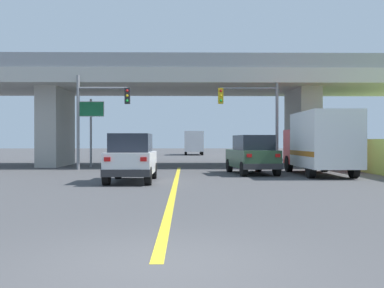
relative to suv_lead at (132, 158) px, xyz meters
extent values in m
plane|color=#424244|center=(1.85, 13.18, -1.01)|extent=(160.00, 160.00, 0.00)
cube|color=#B7B5AD|center=(1.85, 13.18, 4.76)|extent=(35.55, 8.64, 0.93)
cube|color=#A8A69F|center=(-6.78, 13.18, 1.64)|extent=(1.40, 5.18, 5.31)
cube|color=#A8A69F|center=(10.48, 13.18, 1.64)|extent=(1.40, 5.18, 5.31)
cube|color=gray|center=(1.85, 9.01, 5.67)|extent=(35.55, 0.20, 0.90)
cube|color=gray|center=(1.85, 17.35, 5.67)|extent=(35.55, 0.20, 0.90)
cube|color=yellow|center=(1.85, -1.29, -1.01)|extent=(0.20, 23.69, 0.01)
cube|color=silver|center=(0.00, 0.11, -0.20)|extent=(1.81, 4.28, 0.90)
cube|color=#1E232D|center=(0.00, -0.21, 0.63)|extent=(1.60, 2.36, 0.76)
cube|color=#2D2D30|center=(0.00, -1.98, -0.51)|extent=(1.85, 0.20, 0.28)
cube|color=red|center=(-0.68, -2.05, 0.02)|extent=(0.24, 0.06, 0.16)
cube|color=red|center=(0.68, -2.05, 0.02)|extent=(0.24, 0.06, 0.16)
cylinder|color=black|center=(-0.81, 1.70, -0.65)|extent=(0.26, 0.72, 0.72)
cylinder|color=black|center=(0.81, 1.70, -0.65)|extent=(0.26, 0.72, 0.72)
cylinder|color=black|center=(-0.81, -1.48, -0.65)|extent=(0.26, 0.72, 0.72)
cylinder|color=black|center=(0.81, -1.48, -0.65)|extent=(0.26, 0.72, 0.72)
cube|color=#2D4C33|center=(5.72, 4.76, -0.20)|extent=(2.34, 4.67, 0.90)
cube|color=#1E232D|center=(5.75, 4.42, 0.63)|extent=(1.90, 2.64, 0.76)
cube|color=#2D2D30|center=(5.96, 2.57, -0.51)|extent=(1.91, 0.41, 0.28)
cube|color=red|center=(5.27, 2.43, 0.02)|extent=(0.25, 0.09, 0.16)
cube|color=red|center=(6.66, 2.58, 0.02)|extent=(0.25, 0.09, 0.16)
cylinder|color=black|center=(4.70, 6.35, -0.65)|extent=(0.34, 0.74, 0.72)
cylinder|color=black|center=(6.35, 6.54, -0.65)|extent=(0.34, 0.74, 0.72)
cylinder|color=black|center=(5.08, 2.98, -0.65)|extent=(0.34, 0.74, 0.72)
cylinder|color=black|center=(6.73, 3.16, -0.65)|extent=(0.34, 0.74, 0.72)
cube|color=red|center=(9.04, 6.43, 0.39)|extent=(2.20, 2.00, 1.90)
cube|color=white|center=(9.04, 3.04, 0.79)|extent=(2.31, 4.77, 2.69)
cube|color=#B26619|center=(9.04, 3.04, 0.11)|extent=(2.33, 4.67, 0.24)
cylinder|color=black|center=(8.04, 6.43, -0.56)|extent=(0.30, 0.90, 0.90)
cylinder|color=black|center=(10.04, 6.43, -0.56)|extent=(0.30, 0.90, 0.90)
cylinder|color=black|center=(8.04, 1.85, -0.56)|extent=(0.30, 0.90, 0.90)
cylinder|color=black|center=(10.04, 1.85, -0.56)|extent=(0.30, 0.90, 0.90)
cylinder|color=slate|center=(7.89, 9.02, 1.92)|extent=(0.18, 0.18, 5.85)
cylinder|color=slate|center=(6.16, 9.02, 3.96)|extent=(3.47, 0.12, 0.12)
cube|color=gold|center=(4.42, 9.02, 3.48)|extent=(0.32, 0.26, 0.96)
sphere|color=red|center=(4.42, 8.87, 3.78)|extent=(0.16, 0.16, 0.16)
sphere|color=gold|center=(4.42, 8.87, 3.48)|extent=(0.16, 0.16, 0.16)
sphere|color=green|center=(4.42, 8.87, 3.18)|extent=(0.16, 0.16, 0.16)
cylinder|color=slate|center=(-4.19, 8.52, 1.83)|extent=(0.18, 0.18, 5.67)
cylinder|color=slate|center=(-2.71, 8.52, 3.90)|extent=(2.96, 0.12, 0.12)
cube|color=#232326|center=(-1.23, 8.52, 3.42)|extent=(0.32, 0.26, 0.96)
sphere|color=red|center=(-1.23, 8.37, 3.72)|extent=(0.16, 0.16, 0.16)
sphere|color=gold|center=(-1.23, 8.37, 3.42)|extent=(0.16, 0.16, 0.16)
sphere|color=green|center=(-1.23, 8.37, 3.12)|extent=(0.16, 0.16, 0.16)
cylinder|color=slate|center=(-4.00, 11.36, 1.24)|extent=(0.14, 0.14, 4.50)
cube|color=#197242|center=(-4.00, 11.30, 2.83)|extent=(1.70, 0.08, 0.93)
cube|color=white|center=(-4.00, 11.30, 2.83)|extent=(1.78, 0.04, 1.01)
cube|color=navy|center=(3.31, 41.86, 0.39)|extent=(2.20, 2.00, 1.90)
cube|color=silver|center=(3.31, 38.63, 0.69)|extent=(2.31, 4.47, 2.50)
cube|color=#B26619|center=(3.31, 38.63, 0.06)|extent=(2.33, 4.38, 0.24)
cylinder|color=black|center=(2.31, 41.86, -0.56)|extent=(0.30, 0.90, 0.90)
cylinder|color=black|center=(4.31, 41.86, -0.56)|extent=(0.30, 0.90, 0.90)
cylinder|color=black|center=(2.31, 37.51, -0.56)|extent=(0.30, 0.90, 0.90)
cylinder|color=black|center=(4.31, 37.51, -0.56)|extent=(0.30, 0.90, 0.90)
camera|label=1|loc=(2.25, -19.59, 0.69)|focal=43.71mm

